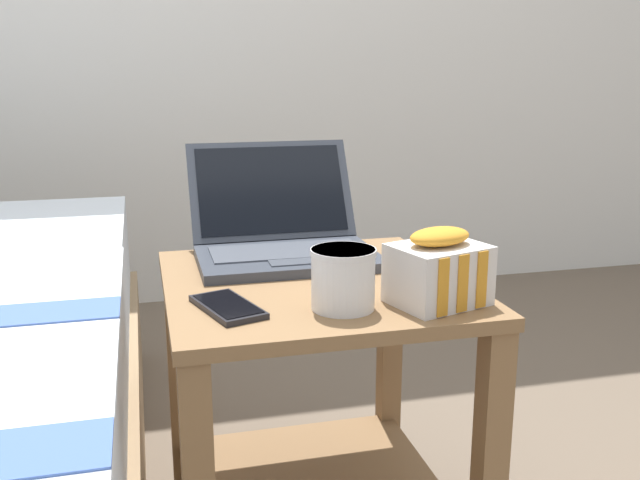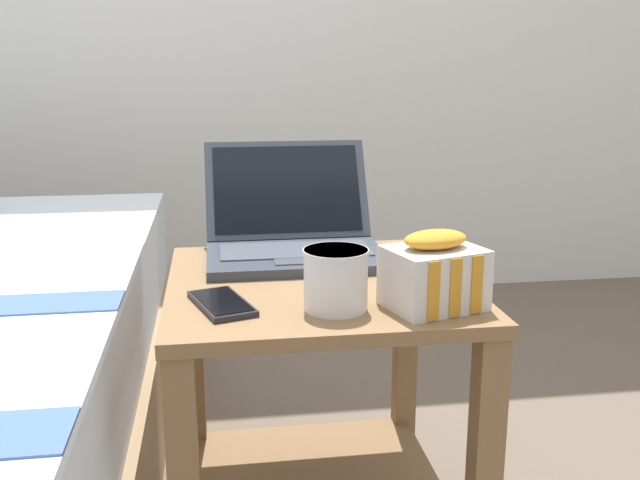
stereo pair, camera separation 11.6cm
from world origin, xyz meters
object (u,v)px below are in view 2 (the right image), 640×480
Objects in this scene: laptop at (293,234)px; snack_bag at (434,273)px; cell_phone at (222,303)px; mug_front_left at (337,276)px.

laptop is 0.38m from snack_bag.
laptop is 0.32m from cell_phone.
mug_front_left is at bearing -11.07° from cell_phone.
snack_bag is at bearing -8.72° from cell_phone.
cell_phone is (-0.14, -0.29, -0.04)m from laptop.
snack_bag is (0.18, -0.33, 0.01)m from laptop.
snack_bag reaches higher than mug_front_left.
cell_phone is (-0.17, 0.03, -0.05)m from mug_front_left.
mug_front_left is 0.81× the size of cell_phone.
mug_front_left is at bearing -84.58° from laptop.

